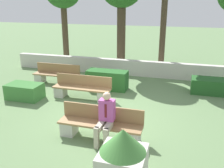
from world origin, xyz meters
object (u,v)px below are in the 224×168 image
at_px(bench_right_side, 57,76).
at_px(planter_corner_left, 123,157).
at_px(bench_front, 100,126).
at_px(person_seated_man, 106,116).
at_px(bench_left_side, 82,90).

height_order(bench_right_side, planter_corner_left, planter_corner_left).
distance_m(bench_front, bench_right_side, 5.00).
bearing_deg(person_seated_man, planter_corner_left, -60.50).
height_order(person_seated_man, planter_corner_left, person_seated_man).
height_order(bench_front, person_seated_man, person_seated_man).
bearing_deg(bench_right_side, bench_left_side, -42.81).
bearing_deg(bench_left_side, bench_right_side, 146.48).
bearing_deg(person_seated_man, bench_right_side, 131.65).
relative_size(bench_front, person_seated_man, 1.69).
distance_m(bench_left_side, planter_corner_left, 4.72).
relative_size(bench_left_side, planter_corner_left, 1.81).
height_order(bench_right_side, person_seated_man, person_seated_man).
relative_size(bench_left_side, person_seated_man, 1.67).
relative_size(bench_right_side, planter_corner_left, 1.71).
distance_m(bench_left_side, person_seated_man, 3.16).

